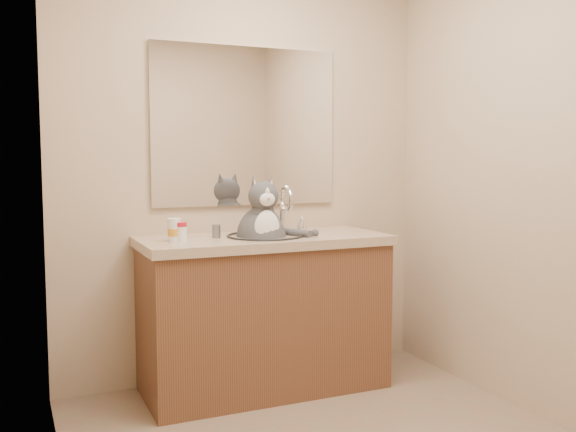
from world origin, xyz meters
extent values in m
cube|color=tan|center=(0.00, 1.25, 1.20)|extent=(2.20, 0.01, 2.40)
cube|color=tan|center=(-1.10, 0.00, 1.20)|extent=(0.01, 2.50, 2.40)
cube|color=tan|center=(1.10, 0.00, 1.20)|extent=(0.01, 2.50, 2.40)
cube|color=brown|center=(0.00, 0.96, 0.40)|extent=(1.30, 0.55, 0.80)
cube|color=#C6A98E|center=(0.00, 0.96, 0.83)|extent=(1.34, 0.59, 0.05)
torus|color=black|center=(0.00, 0.94, 0.85)|extent=(0.42, 0.42, 0.02)
ellipsoid|color=white|center=(0.00, 0.94, 0.78)|extent=(0.40, 0.40, 0.15)
cylinder|color=silver|center=(0.17, 1.11, 0.95)|extent=(0.03, 0.03, 0.18)
torus|color=silver|center=(0.17, 1.05, 1.04)|extent=(0.03, 0.16, 0.16)
cone|color=silver|center=(0.30, 1.11, 0.90)|extent=(0.06, 0.06, 0.08)
cube|color=white|center=(0.00, 1.24, 1.45)|extent=(1.10, 0.02, 0.90)
cube|color=beige|center=(-1.05, 0.10, 1.00)|extent=(0.01, 1.20, 1.90)
ellipsoid|color=#49494E|center=(-0.02, 0.96, 0.83)|extent=(0.28, 0.31, 0.36)
ellipsoid|color=white|center=(-0.02, 0.86, 0.88)|extent=(0.15, 0.09, 0.23)
ellipsoid|color=#49494E|center=(-0.02, 0.92, 1.07)|extent=(0.17, 0.15, 0.16)
ellipsoid|color=white|center=(-0.02, 0.85, 1.06)|extent=(0.09, 0.05, 0.07)
sphere|color=#D88C8C|center=(-0.02, 0.83, 1.06)|extent=(0.02, 0.02, 0.02)
cone|color=#49494E|center=(-0.07, 0.93, 1.14)|extent=(0.07, 0.06, 0.08)
cone|color=#49494E|center=(0.03, 0.93, 1.14)|extent=(0.07, 0.06, 0.08)
cylinder|color=#49494E|center=(0.16, 0.91, 0.87)|extent=(0.13, 0.24, 0.04)
cylinder|color=white|center=(-0.47, 0.92, 0.89)|extent=(0.07, 0.07, 0.08)
cylinder|color=red|center=(-0.47, 0.92, 0.94)|extent=(0.07, 0.07, 0.02)
cylinder|color=white|center=(-0.50, 0.94, 0.90)|extent=(0.07, 0.07, 0.09)
cylinder|color=orange|center=(-0.50, 0.94, 0.90)|extent=(0.07, 0.07, 0.04)
cylinder|color=white|center=(-0.50, 0.94, 0.96)|extent=(0.07, 0.07, 0.02)
cylinder|color=slate|center=(-0.26, 0.99, 0.89)|extent=(0.05, 0.05, 0.07)
camera|label=1|loc=(-1.27, -2.24, 1.28)|focal=40.00mm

